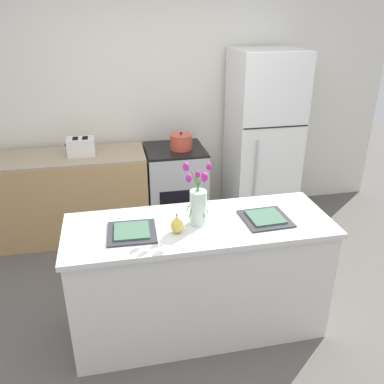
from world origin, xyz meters
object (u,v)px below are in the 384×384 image
Objects in this scene: pear_figurine at (177,225)px; flower_vase at (198,203)px; stove_range at (176,187)px; refrigerator at (263,139)px; plate_setting_left at (132,232)px; plate_setting_right at (266,218)px; toaster at (81,147)px; cooking_pot at (181,142)px.

flower_vase is at bearing 29.69° from pear_figurine.
stove_range is 1.06m from refrigerator.
plate_setting_left is at bearing -108.71° from stove_range.
stove_range is 6.46× the size of pear_figurine.
toaster reaches higher than plate_setting_right.
cooking_pot is at bearing 100.46° from plate_setting_right.
stove_range is 2.06× the size of flower_vase.
flower_vase is 1.53× the size of toaster.
stove_range is 3.79× the size of cooking_pot.
stove_range is at bearing 102.21° from plate_setting_right.
pear_figurine is 0.42× the size of plate_setting_right.
stove_range is 1.78m from pear_figurine.
plate_setting_left is 1.71m from cooking_pot.
stove_range is 1.06m from toaster.
flower_vase is at bearing -62.70° from toaster.
toaster is 0.98m from cooking_pot.
flower_vase is 3.14× the size of pear_figurine.
refrigerator is at bearing 0.04° from stove_range.
flower_vase is at bearing 174.96° from plate_setting_right.
plate_setting_left is (-0.44, -0.04, -0.14)m from flower_vase.
toaster reaches higher than stove_range.
flower_vase reaches higher than stove_range.
refrigerator is 6.54× the size of toaster.
cooking_pot is (0.98, -0.02, -0.01)m from toaster.
refrigerator reaches higher than toaster.
plate_setting_left is (-0.55, -1.64, 0.45)m from stove_range.
pear_figurine is at bearing -150.31° from flower_vase.
cooking_pot reaches higher than pear_figurine.
cooking_pot is (0.06, -0.04, 0.52)m from stove_range.
plate_setting_right is 1.63m from cooking_pot.
flower_vase reaches higher than plate_setting_left.
flower_vase is 1.32× the size of plate_setting_right.
cooking_pot reaches higher than stove_range.
refrigerator is 5.66× the size of plate_setting_left.
refrigerator is at bearing 2.46° from cooking_pot.
refrigerator is 2.22m from plate_setting_left.
cooking_pot is (0.61, 1.60, 0.07)m from plate_setting_left.
plate_setting_right is at bearing -77.79° from stove_range.
pear_figurine is at bearing -101.21° from cooking_pot.
plate_setting_left is 1.15× the size of toaster.
toaster is (-1.88, -0.02, 0.05)m from refrigerator.
pear_figurine is 1.79m from toaster.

